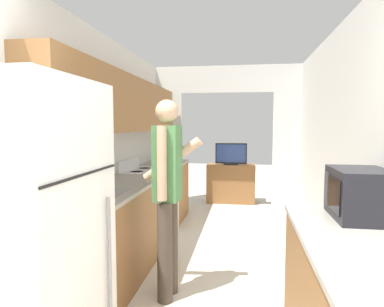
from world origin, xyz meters
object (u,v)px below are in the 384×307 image
(refrigerator, at_px, (21,244))
(person, at_px, (167,192))
(microwave, at_px, (360,194))
(knife, at_px, (163,164))
(tv_cabinet, at_px, (231,183))
(television, at_px, (231,154))
(range_oven, at_px, (150,203))

(refrigerator, height_order, person, refrigerator)
(microwave, bearing_deg, knife, 125.45)
(refrigerator, bearing_deg, tv_cabinet, 79.50)
(microwave, bearing_deg, person, 158.41)
(tv_cabinet, height_order, knife, knife)
(microwave, xyz_separation_m, knife, (-1.95, 2.74, -0.15))
(television, distance_m, knife, 1.82)
(microwave, bearing_deg, range_oven, 133.66)
(person, relative_size, television, 2.86)
(person, bearing_deg, television, -1.37)
(microwave, distance_m, television, 4.39)
(microwave, xyz_separation_m, television, (-0.98, 4.27, -0.13))
(television, bearing_deg, microwave, -77.05)
(range_oven, relative_size, television, 1.75)
(refrigerator, height_order, knife, refrigerator)
(refrigerator, relative_size, tv_cabinet, 1.90)
(person, height_order, microwave, person)
(person, relative_size, microwave, 3.64)
(range_oven, bearing_deg, knife, 88.68)
(television, bearing_deg, person, -96.06)
(refrigerator, height_order, television, refrigerator)
(refrigerator, distance_m, knife, 3.40)
(range_oven, distance_m, microwave, 2.91)
(knife, bearing_deg, range_oven, -70.48)
(refrigerator, xyz_separation_m, knife, (-0.05, 3.40, 0.04))
(tv_cabinet, height_order, television, television)
(person, distance_m, microwave, 1.49)
(range_oven, bearing_deg, refrigerator, -88.70)
(range_oven, relative_size, person, 0.61)
(television, bearing_deg, range_oven, -113.96)
(refrigerator, relative_size, knife, 5.62)
(range_oven, height_order, person, person)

